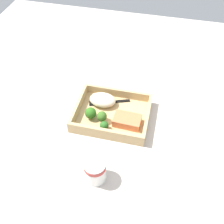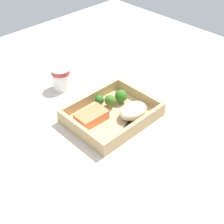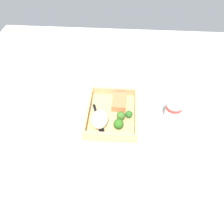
# 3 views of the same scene
# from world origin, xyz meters

# --- Properties ---
(ground_plane) EXTENTS (1.60, 1.60, 0.02)m
(ground_plane) POSITION_xyz_m (0.00, 0.00, -0.01)
(ground_plane) COLOR beige
(takeout_tray) EXTENTS (0.27, 0.22, 0.01)m
(takeout_tray) POSITION_xyz_m (0.00, 0.00, 0.01)
(takeout_tray) COLOR tan
(takeout_tray) RESTS_ON ground_plane
(tray_rim) EXTENTS (0.27, 0.22, 0.04)m
(tray_rim) POSITION_xyz_m (0.00, 0.00, 0.03)
(tray_rim) COLOR tan
(tray_rim) RESTS_ON takeout_tray
(salmon_fillet) EXTENTS (0.10, 0.07, 0.03)m
(salmon_fillet) POSITION_xyz_m (-0.06, 0.03, 0.03)
(salmon_fillet) COLOR #E37346
(salmon_fillet) RESTS_ON takeout_tray
(mashed_potatoes) EXTENTS (0.10, 0.07, 0.04)m
(mashed_potatoes) POSITION_xyz_m (0.05, -0.05, 0.03)
(mashed_potatoes) COLOR beige
(mashed_potatoes) RESTS_ON takeout_tray
(broccoli_floret_1) EXTENTS (0.04, 0.04, 0.05)m
(broccoli_floret_1) POSITION_xyz_m (0.03, 0.04, 0.04)
(broccoli_floret_1) COLOR #81A158
(broccoli_floret_1) RESTS_ON takeout_tray
(broccoli_floret_2) EXTENTS (0.04, 0.04, 0.05)m
(broccoli_floret_2) POSITION_xyz_m (0.07, 0.03, 0.04)
(broccoli_floret_2) COLOR #789A5D
(broccoli_floret_2) RESTS_ON takeout_tray
(broccoli_floret_3) EXTENTS (0.03, 0.03, 0.04)m
(broccoli_floret_3) POSITION_xyz_m (0.01, 0.07, 0.03)
(broccoli_floret_3) COLOR #799A56
(broccoli_floret_3) RESTS_ON takeout_tray
(fork) EXTENTS (0.15, 0.07, 0.00)m
(fork) POSITION_xyz_m (0.03, -0.06, 0.01)
(fork) COLOR black
(fork) RESTS_ON takeout_tray
(paper_cup) EXTENTS (0.07, 0.07, 0.08)m
(paper_cup) POSITION_xyz_m (-0.01, 0.25, 0.05)
(paper_cup) COLOR white
(paper_cup) RESTS_ON ground_plane
(receipt_slip) EXTENTS (0.11, 0.15, 0.00)m
(receipt_slip) POSITION_xyz_m (-0.27, -0.08, 0.00)
(receipt_slip) COLOR white
(receipt_slip) RESTS_ON ground_plane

